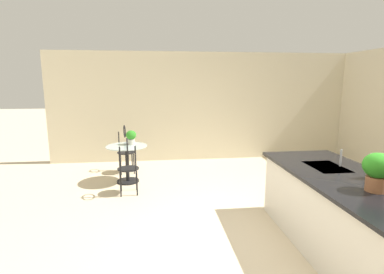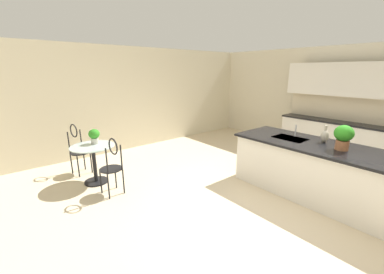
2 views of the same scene
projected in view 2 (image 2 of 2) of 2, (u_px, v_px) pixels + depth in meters
name	position (u px, v px, depth m)	size (l,w,h in m)	color
ground_plane	(271.00, 205.00, 3.90)	(40.00, 40.00, 0.00)	beige
wall_back	(363.00, 103.00, 5.79)	(9.00, 0.12, 2.70)	beige
wall_left_window	(140.00, 98.00, 6.71)	(0.12, 7.80, 2.70)	beige
kitchen_island	(317.00, 171.00, 4.08)	(2.80, 1.06, 0.92)	white
back_counter_run	(332.00, 137.00, 6.04)	(2.44, 0.64, 1.52)	white
upper_cabinet_run	(341.00, 79.00, 5.65)	(2.40, 0.36, 0.76)	white
bistro_table	(94.00, 161.00, 4.59)	(0.80, 0.80, 0.74)	black
chair_near_window	(112.00, 164.00, 4.10)	(0.50, 0.42, 1.04)	black
chair_by_island	(78.00, 147.00, 5.01)	(0.51, 0.45, 1.04)	black
sink_faucet	(296.00, 131.00, 4.45)	(0.02, 0.02, 0.22)	#B2B5BA
potted_plant_on_table	(94.00, 135.00, 4.61)	(0.20, 0.20, 0.29)	beige
potted_plant_counter_near	(344.00, 136.00, 3.67)	(0.27, 0.27, 0.39)	#9E603D
vase_on_counter	(325.00, 136.00, 4.10)	(0.13, 0.13, 0.29)	#BCB29E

